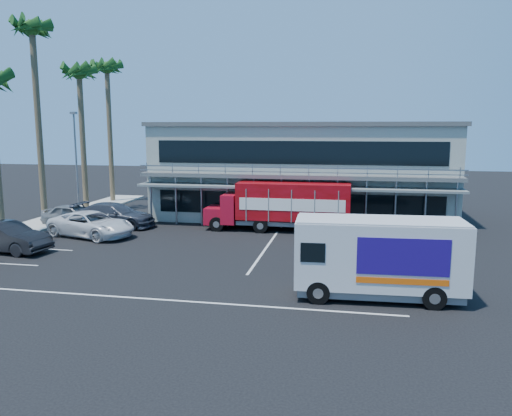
# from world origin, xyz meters

# --- Properties ---
(ground) EXTENTS (120.00, 120.00, 0.00)m
(ground) POSITION_xyz_m (0.00, 0.00, 0.00)
(ground) COLOR black
(ground) RESTS_ON ground
(building) EXTENTS (22.40, 12.00, 7.30)m
(building) POSITION_xyz_m (3.00, 14.94, 3.66)
(building) COLOR #999F92
(building) RESTS_ON ground
(curb_strip) EXTENTS (3.00, 32.00, 0.16)m
(curb_strip) POSITION_xyz_m (-15.00, 6.00, 0.08)
(curb_strip) COLOR #A5A399
(curb_strip) RESTS_ON ground
(palm_d) EXTENTS (2.80, 2.80, 14.75)m
(palm_d) POSITION_xyz_m (-15.20, 8.00, 12.80)
(palm_d) COLOR brown
(palm_d) RESTS_ON ground
(palm_e) EXTENTS (2.80, 2.80, 12.25)m
(palm_e) POSITION_xyz_m (-14.70, 13.00, 10.57)
(palm_e) COLOR brown
(palm_e) RESTS_ON ground
(palm_f) EXTENTS (2.80, 2.80, 13.25)m
(palm_f) POSITION_xyz_m (-15.10, 18.50, 11.47)
(palm_f) COLOR brown
(palm_f) RESTS_ON ground
(light_pole_far) EXTENTS (0.50, 0.25, 8.09)m
(light_pole_far) POSITION_xyz_m (-14.20, 11.00, 4.50)
(light_pole_far) COLOR gray
(light_pole_far) RESTS_ON ground
(red_truck) EXTENTS (9.74, 2.40, 3.28)m
(red_truck) POSITION_xyz_m (2.33, 8.50, 1.80)
(red_truck) COLOR #AE0E22
(red_truck) RESTS_ON ground
(white_van) EXTENTS (6.84, 2.61, 3.29)m
(white_van) POSITION_xyz_m (7.92, -4.14, 1.75)
(white_van) COLOR silver
(white_van) RESTS_ON ground
(parked_car_b) EXTENTS (5.30, 2.44, 1.69)m
(parked_car_b) POSITION_xyz_m (-12.21, -0.14, 0.84)
(parked_car_b) COLOR black
(parked_car_b) RESTS_ON ground
(parked_car_c) EXTENTS (6.28, 4.17, 1.60)m
(parked_car_c) POSITION_xyz_m (-9.50, 4.40, 0.80)
(parked_car_c) COLOR silver
(parked_car_c) RESTS_ON ground
(parked_car_d) EXTENTS (5.87, 2.57, 1.68)m
(parked_car_d) POSITION_xyz_m (-9.50, 7.60, 0.84)
(parked_car_d) COLOR #2E333E
(parked_car_d) RESTS_ON ground
(parked_car_e) EXTENTS (4.75, 2.34, 1.56)m
(parked_car_e) POSITION_xyz_m (-12.50, 7.34, 0.78)
(parked_car_e) COLOR slate
(parked_car_e) RESTS_ON ground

